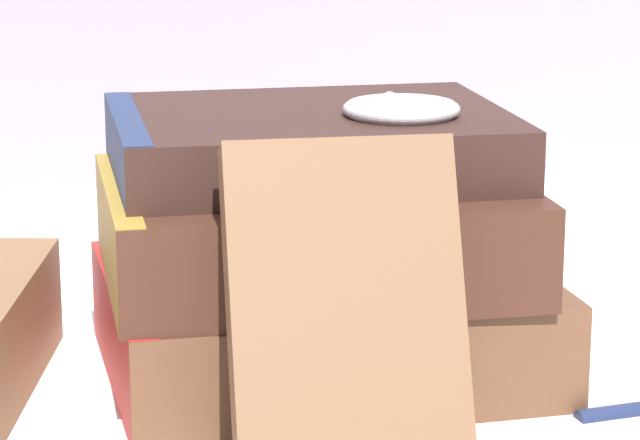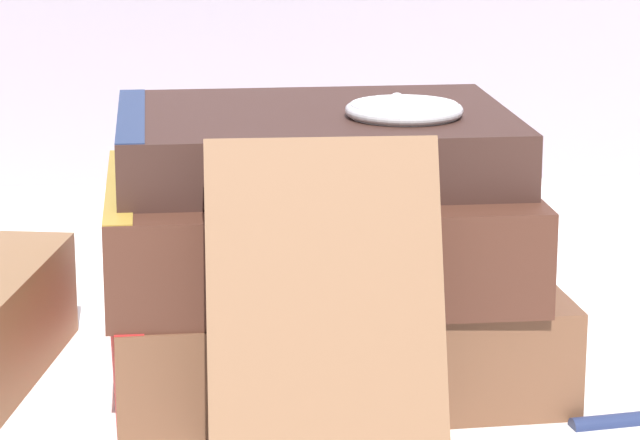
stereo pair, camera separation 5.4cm
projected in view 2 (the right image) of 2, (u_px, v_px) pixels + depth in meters
ground_plane at (278, 408)px, 0.65m from camera, size 3.00×3.00×0.00m
book_flat_bottom at (315, 322)px, 0.69m from camera, size 0.21×0.17×0.05m
book_flat_middle at (302, 229)px, 0.67m from camera, size 0.19×0.15×0.05m
book_flat_top at (303, 143)px, 0.68m from camera, size 0.18×0.14×0.03m
book_leaning_front at (325, 325)px, 0.57m from camera, size 0.09×0.07×0.13m
pocket_watch at (404, 110)px, 0.66m from camera, size 0.05×0.05×0.01m
reading_glasses at (267, 288)px, 0.82m from camera, size 0.12×0.08×0.00m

